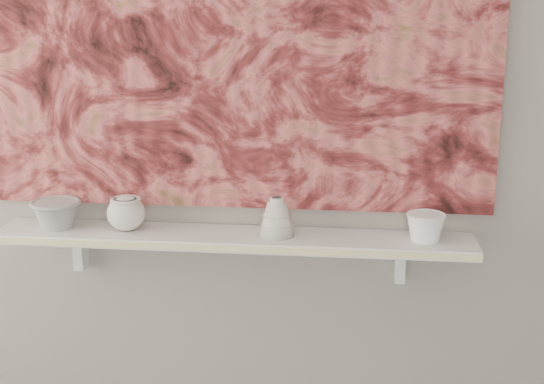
# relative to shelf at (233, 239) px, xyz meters

# --- Properties ---
(wall_back) EXTENTS (3.60, 0.00, 3.60)m
(wall_back) POSITION_rel_shelf_xyz_m (0.00, 0.09, 0.44)
(wall_back) COLOR gray
(wall_back) RESTS_ON floor
(shelf) EXTENTS (1.40, 0.18, 0.03)m
(shelf) POSITION_rel_shelf_xyz_m (0.00, 0.00, 0.00)
(shelf) COLOR silver
(shelf) RESTS_ON wall_back
(shelf_stripe) EXTENTS (1.40, 0.01, 0.02)m
(shelf_stripe) POSITION_rel_shelf_xyz_m (0.00, -0.09, 0.00)
(shelf_stripe) COLOR beige
(shelf_stripe) RESTS_ON shelf
(bracket_left) EXTENTS (0.03, 0.06, 0.12)m
(bracket_left) POSITION_rel_shelf_xyz_m (-0.49, 0.06, -0.07)
(bracket_left) COLOR silver
(bracket_left) RESTS_ON wall_back
(bracket_right) EXTENTS (0.03, 0.06, 0.12)m
(bracket_right) POSITION_rel_shelf_xyz_m (0.49, 0.06, -0.07)
(bracket_right) COLOR silver
(bracket_right) RESTS_ON wall_back
(painting) EXTENTS (1.50, 0.02, 1.10)m
(painting) POSITION_rel_shelf_xyz_m (0.00, 0.08, 0.62)
(painting) COLOR maroon
(painting) RESTS_ON wall_back
(house_motif) EXTENTS (0.09, 0.00, 0.08)m
(house_motif) POSITION_rel_shelf_xyz_m (0.45, 0.07, 0.32)
(house_motif) COLOR black
(house_motif) RESTS_ON painting
(bowl_grey) EXTENTS (0.20, 0.20, 0.09)m
(bowl_grey) POSITION_rel_shelf_xyz_m (-0.53, 0.00, 0.06)
(bowl_grey) COLOR gray
(bowl_grey) RESTS_ON shelf
(cup_cream) EXTENTS (0.15, 0.15, 0.10)m
(cup_cream) POSITION_rel_shelf_xyz_m (-0.32, 0.00, 0.07)
(cup_cream) COLOR beige
(cup_cream) RESTS_ON shelf
(bell_vessel) EXTENTS (0.12, 0.12, 0.11)m
(bell_vessel) POSITION_rel_shelf_xyz_m (0.13, 0.00, 0.07)
(bell_vessel) COLOR beige
(bell_vessel) RESTS_ON shelf
(bowl_white) EXTENTS (0.14, 0.14, 0.08)m
(bowl_white) POSITION_rel_shelf_xyz_m (0.55, 0.00, 0.06)
(bowl_white) COLOR white
(bowl_white) RESTS_ON shelf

